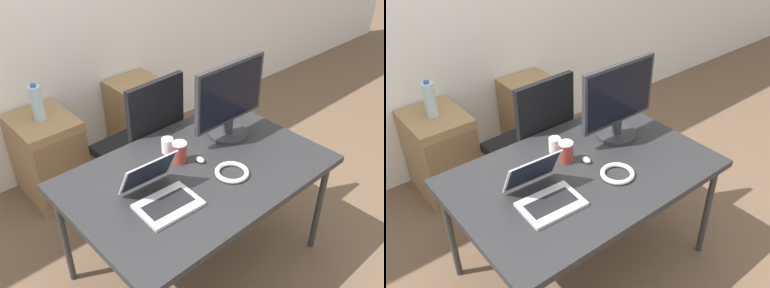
% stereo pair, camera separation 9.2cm
% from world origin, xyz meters
% --- Properties ---
extents(ground_plane, '(14.00, 14.00, 0.00)m').
position_xyz_m(ground_plane, '(0.00, 0.00, 0.00)').
color(ground_plane, brown).
extents(wall_back, '(10.00, 0.05, 2.60)m').
position_xyz_m(wall_back, '(0.00, 1.56, 1.30)').
color(wall_back, silver).
rests_on(wall_back, ground_plane).
extents(desk, '(1.45, 0.95, 0.74)m').
position_xyz_m(desk, '(0.00, 0.00, 0.69)').
color(desk, '#28282B').
rests_on(desk, ground_plane).
extents(office_chair, '(0.56, 0.57, 1.06)m').
position_xyz_m(office_chair, '(0.12, 0.71, 0.39)').
color(office_chair, '#232326').
rests_on(office_chair, ground_plane).
extents(cabinet_left, '(0.41, 0.51, 0.65)m').
position_xyz_m(cabinet_left, '(-0.34, 1.27, 0.33)').
color(cabinet_left, '#99754C').
rests_on(cabinet_left, ground_plane).
extents(cabinet_right, '(0.41, 0.51, 0.65)m').
position_xyz_m(cabinet_right, '(0.52, 1.27, 0.33)').
color(cabinet_right, '#99754C').
rests_on(cabinet_right, ground_plane).
extents(water_bottle, '(0.08, 0.08, 0.27)m').
position_xyz_m(water_bottle, '(-0.34, 1.27, 0.78)').
color(water_bottle, silver).
rests_on(water_bottle, cabinet_left).
extents(laptop_center, '(0.32, 0.34, 0.22)m').
position_xyz_m(laptop_center, '(-0.31, -0.07, 0.78)').
color(laptop_center, silver).
rests_on(laptop_center, desk).
extents(monitor, '(0.54, 0.25, 0.48)m').
position_xyz_m(monitor, '(0.39, 0.15, 0.98)').
color(monitor, '#2D2D33').
rests_on(monitor, desk).
extents(mouse, '(0.04, 0.06, 0.03)m').
position_xyz_m(mouse, '(0.06, 0.05, 0.75)').
color(mouse, silver).
rests_on(mouse, desk).
extents(coffee_cup_white, '(0.07, 0.07, 0.09)m').
position_xyz_m(coffee_cup_white, '(-0.01, 0.25, 0.78)').
color(coffee_cup_white, white).
rests_on(coffee_cup_white, desk).
extents(coffee_cup_brown, '(0.08, 0.08, 0.13)m').
position_xyz_m(coffee_cup_brown, '(-0.02, 0.13, 0.80)').
color(coffee_cup_brown, maroon).
rests_on(coffee_cup_brown, desk).
extents(cable_coil, '(0.19, 0.19, 0.03)m').
position_xyz_m(cable_coil, '(0.11, -0.15, 0.75)').
color(cable_coil, white).
rests_on(cable_coil, desk).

